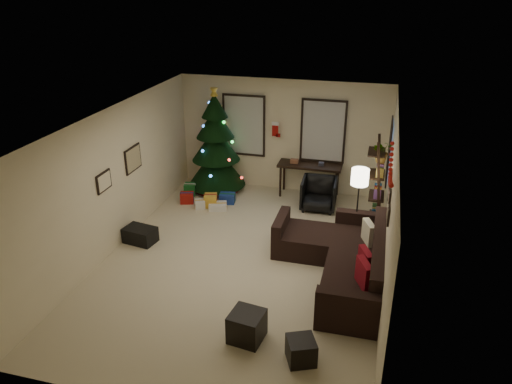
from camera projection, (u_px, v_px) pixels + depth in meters
The scene contains 29 objects.
floor at pixel (243, 261), 9.10m from camera, with size 7.00×7.00×0.00m, color beige.
ceiling at pixel (241, 119), 8.00m from camera, with size 7.00×7.00×0.00m, color white.
wall_back at pixel (283, 136), 11.64m from camera, with size 5.00×5.00×0.00m, color beige.
wall_front at pixel (154, 319), 5.46m from camera, with size 5.00×5.00×0.00m, color beige.
wall_left at pixel (113, 180), 9.13m from camera, with size 7.00×7.00×0.00m, color beige.
wall_right at pixel (389, 211), 7.97m from camera, with size 7.00×7.00×0.00m, color beige.
window_back_left at pixel (244, 125), 11.76m from camera, with size 1.05×0.06×1.50m.
window_back_right at pixel (323, 131), 11.31m from camera, with size 1.05×0.06×1.50m.
window_right_wall at pixel (390, 152), 10.17m from camera, with size 0.06×0.90×1.30m.
christmas_tree at pixel (216, 147), 11.72m from camera, with size 1.40×1.40×2.60m.
presents at pixel (207, 199), 11.32m from camera, with size 1.30×0.89×0.30m.
sofa at pixel (343, 259), 8.59m from camera, with size 2.01×2.90×0.90m.
pillow_red_a at pixel (364, 275), 7.54m from camera, with size 0.12×0.45×0.45m, color maroon.
pillow_red_b at pixel (365, 262), 7.87m from camera, with size 0.11×0.41×0.41m, color maroon.
pillow_cream at pixel (368, 233), 8.77m from camera, with size 0.12×0.41×0.41m, color beige.
ottoman_near at pixel (247, 326), 7.07m from camera, with size 0.47×0.47×0.44m, color black.
ottoman_far at pixel (301, 350), 6.68m from camera, with size 0.37×0.37×0.35m, color black.
desk at pixel (310, 168), 11.49m from camera, with size 1.48×0.53×0.80m.
desk_chair at pixel (319, 194), 10.98m from camera, with size 0.70×0.66×0.72m, color black.
bookshelf at pixel (378, 190), 9.64m from camera, with size 0.30×0.60×2.04m.
potted_plant at pixel (382, 148), 9.31m from camera, with size 0.51×0.44×0.56m, color #4C4C4C.
floor_lamp at pixel (360, 182), 9.18m from camera, with size 0.33×0.33×1.56m.
art_map at pixel (133, 159), 9.74m from camera, with size 0.04×0.60×0.50m.
art_abstract at pixel (104, 182), 8.78m from camera, with size 0.04×0.45×0.35m.
gallery at pixel (389, 200), 7.82m from camera, with size 0.03×1.25×0.54m.
garland at pixel (391, 168), 7.61m from camera, with size 0.08×1.90×0.30m, color #A5140C, non-canonical shape.
stocking_left at pixel (276, 129), 11.43m from camera, with size 0.20×0.05×0.36m.
stocking_right at pixel (291, 133), 11.60m from camera, with size 0.20×0.05×0.36m.
storage_bin at pixel (140, 235), 9.68m from camera, with size 0.61×0.41×0.31m, color black.
Camera 1 is at (2.22, -7.47, 4.87)m, focal length 34.39 mm.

